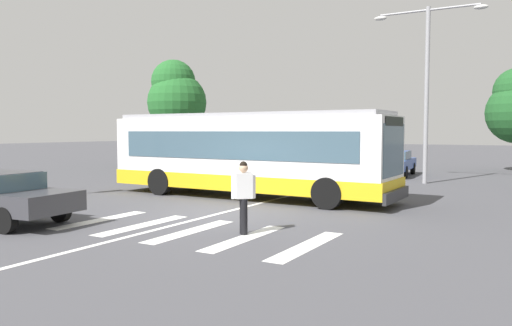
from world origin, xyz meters
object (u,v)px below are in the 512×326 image
at_px(parked_car_champagne, 344,160).
at_px(twin_arm_street_lamp, 427,73).
at_px(city_transit_bus, 248,154).
at_px(parked_car_blue, 393,162).
at_px(parked_car_red, 301,159).
at_px(background_tree_left, 176,97).
at_px(pedestrian_crossing_street, 244,193).

distance_m(parked_car_champagne, twin_arm_street_lamp, 7.21).
bearing_deg(parked_car_champagne, city_transit_bus, -87.97).
bearing_deg(city_transit_bus, twin_arm_street_lamp, 60.52).
bearing_deg(parked_car_blue, city_transit_bus, -101.40).
relative_size(parked_car_red, twin_arm_street_lamp, 0.57).
bearing_deg(parked_car_champagne, parked_car_red, 173.54).
height_order(twin_arm_street_lamp, background_tree_left, twin_arm_street_lamp).
bearing_deg(pedestrian_crossing_street, parked_car_blue, 93.28).
bearing_deg(background_tree_left, parked_car_blue, 0.04).
height_order(parked_car_red, twin_arm_street_lamp, twin_arm_street_lamp).
distance_m(city_transit_bus, parked_car_blue, 11.67).
bearing_deg(pedestrian_crossing_street, parked_car_champagne, 102.34).
xyz_separation_m(city_transit_bus, parked_car_red, (-3.19, 11.41, -0.82)).
height_order(pedestrian_crossing_street, parked_car_champagne, pedestrian_crossing_street).
relative_size(pedestrian_crossing_street, parked_car_champagne, 0.38).
relative_size(pedestrian_crossing_street, background_tree_left, 0.24).
xyz_separation_m(city_transit_bus, pedestrian_crossing_street, (3.28, -5.70, -0.62)).
bearing_deg(pedestrian_crossing_street, twin_arm_street_lamp, 84.53).
bearing_deg(city_transit_bus, parked_car_champagne, 92.03).
height_order(pedestrian_crossing_street, background_tree_left, background_tree_left).
distance_m(parked_car_red, parked_car_champagne, 2.82).
distance_m(city_transit_bus, twin_arm_street_lamp, 9.99).
bearing_deg(parked_car_red, city_transit_bus, -74.38).
distance_m(parked_car_champagne, parked_car_blue, 2.71).
bearing_deg(city_transit_bus, background_tree_left, 137.81).
xyz_separation_m(parked_car_champagne, parked_car_blue, (2.69, 0.32, 0.00)).
relative_size(parked_car_red, parked_car_blue, 0.99).
xyz_separation_m(parked_car_red, twin_arm_street_lamp, (7.80, -3.26, 4.28)).
bearing_deg(parked_car_blue, background_tree_left, -179.96).
distance_m(city_transit_bus, pedestrian_crossing_street, 6.61).
xyz_separation_m(city_transit_bus, parked_car_blue, (2.30, 11.41, -0.82)).
height_order(city_transit_bus, background_tree_left, background_tree_left).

